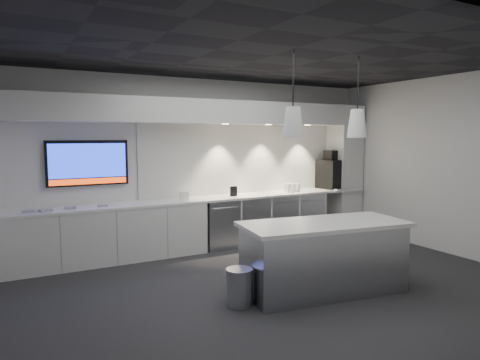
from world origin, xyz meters
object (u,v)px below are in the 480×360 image
island (324,256)px  bin (239,287)px  wall_tv (88,163)px  coffee_machine (331,173)px

island → bin: (-1.18, 0.09, -0.23)m
wall_tv → island: 3.93m
island → coffee_machine: (2.35, 2.66, 0.77)m
wall_tv → coffee_machine: wall_tv is taller
bin → coffee_machine: coffee_machine is taller
wall_tv → bin: bearing=-66.6°
bin → coffee_machine: bearing=36.1°
wall_tv → coffee_machine: (4.75, -0.25, -0.34)m
wall_tv → bin: size_ratio=2.83×
wall_tv → coffee_machine: size_ratio=1.59×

